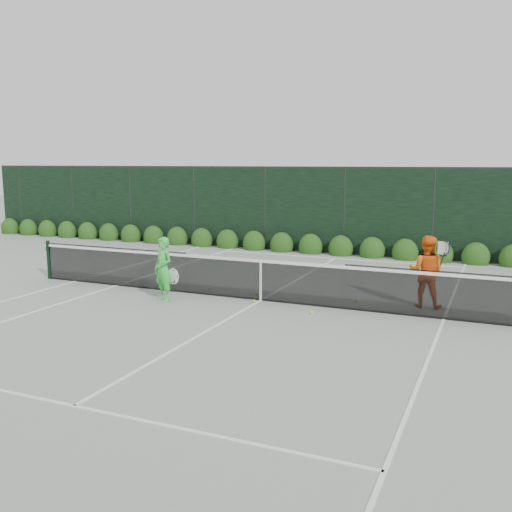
% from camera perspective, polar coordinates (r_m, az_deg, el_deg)
% --- Properties ---
extents(ground, '(80.00, 80.00, 0.00)m').
position_cam_1_polar(ground, '(13.44, 0.48, -4.47)').
color(ground, gray).
rests_on(ground, ground).
extents(tennis_net, '(12.90, 0.10, 1.07)m').
position_cam_1_polar(tennis_net, '(13.33, 0.39, -2.25)').
color(tennis_net, black).
rests_on(tennis_net, ground).
extents(player_woman, '(0.67, 0.54, 1.51)m').
position_cam_1_polar(player_woman, '(13.43, -9.25, -1.32)').
color(player_woman, green).
rests_on(player_woman, ground).
extents(player_man, '(0.91, 0.66, 1.62)m').
position_cam_1_polar(player_man, '(13.24, 16.65, -1.49)').
color(player_man, orange).
rests_on(player_man, ground).
extents(court_lines, '(11.03, 23.83, 0.01)m').
position_cam_1_polar(court_lines, '(13.43, 0.48, -4.45)').
color(court_lines, white).
rests_on(court_lines, ground).
extents(windscreen_fence, '(32.00, 21.07, 3.06)m').
position_cam_1_polar(windscreen_fence, '(10.74, -5.15, 0.21)').
color(windscreen_fence, black).
rests_on(windscreen_fence, ground).
extents(hedge_row, '(31.66, 0.65, 0.94)m').
position_cam_1_polar(hedge_row, '(20.05, 8.47, 0.73)').
color(hedge_row, '#18380F').
rests_on(hedge_row, ground).
extents(tennis_balls, '(5.13, 1.46, 0.07)m').
position_cam_1_polar(tennis_balls, '(13.64, -0.13, -4.11)').
color(tennis_balls, '#C3E132').
rests_on(tennis_balls, ground).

